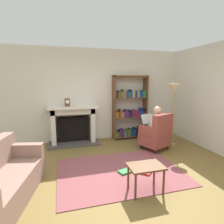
# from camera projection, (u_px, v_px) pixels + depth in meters

# --- Properties ---
(ground) EXTENTS (14.00, 14.00, 0.00)m
(ground) POSITION_uv_depth(u_px,v_px,m) (125.00, 179.00, 3.45)
(ground) COLOR brown
(back_wall) EXTENTS (5.60, 0.10, 2.70)m
(back_wall) POSITION_uv_depth(u_px,v_px,m) (97.00, 95.00, 5.64)
(back_wall) COLOR silver
(back_wall) RESTS_ON ground
(side_wall_right) EXTENTS (0.10, 5.20, 2.70)m
(side_wall_right) POSITION_uv_depth(u_px,v_px,m) (201.00, 97.00, 5.12)
(side_wall_right) COLOR silver
(side_wall_right) RESTS_ON ground
(area_rug) EXTENTS (2.40, 1.80, 0.01)m
(area_rug) POSITION_uv_depth(u_px,v_px,m) (119.00, 171.00, 3.73)
(area_rug) COLOR #88464B
(area_rug) RESTS_ON ground
(fireplace) EXTENTS (1.39, 0.64, 1.09)m
(fireplace) POSITION_uv_depth(u_px,v_px,m) (73.00, 123.00, 5.33)
(fireplace) COLOR #4C4742
(fireplace) RESTS_ON ground
(mantel_clock) EXTENTS (0.14, 0.14, 0.21)m
(mantel_clock) POSITION_uv_depth(u_px,v_px,m) (67.00, 102.00, 5.09)
(mantel_clock) COLOR brown
(mantel_clock) RESTS_ON fireplace
(bookshelf) EXTENTS (1.07, 0.32, 1.93)m
(bookshelf) POSITION_uv_depth(u_px,v_px,m) (130.00, 109.00, 5.78)
(bookshelf) COLOR brown
(bookshelf) RESTS_ON ground
(armchair_reading) EXTENTS (0.83, 0.82, 0.97)m
(armchair_reading) POSITION_uv_depth(u_px,v_px,m) (157.00, 134.00, 4.83)
(armchair_reading) COLOR #331E14
(armchair_reading) RESTS_ON ground
(seated_reader) EXTENTS (0.50, 0.59, 1.14)m
(seated_reader) POSITION_uv_depth(u_px,v_px,m) (153.00, 126.00, 4.89)
(seated_reader) COLOR silver
(seated_reader) RESTS_ON ground
(side_table) EXTENTS (0.56, 0.39, 0.45)m
(side_table) POSITION_uv_depth(u_px,v_px,m) (146.00, 170.00, 3.00)
(side_table) COLOR brown
(side_table) RESTS_ON ground
(scattered_books) EXTENTS (0.66, 0.39, 0.03)m
(scattered_books) POSITION_uv_depth(u_px,v_px,m) (135.00, 172.00, 3.66)
(scattered_books) COLOR #267233
(scattered_books) RESTS_ON area_rug
(floor_lamp) EXTENTS (0.32, 0.32, 1.70)m
(floor_lamp) POSITION_uv_depth(u_px,v_px,m) (174.00, 93.00, 5.04)
(floor_lamp) COLOR #B7933F
(floor_lamp) RESTS_ON ground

